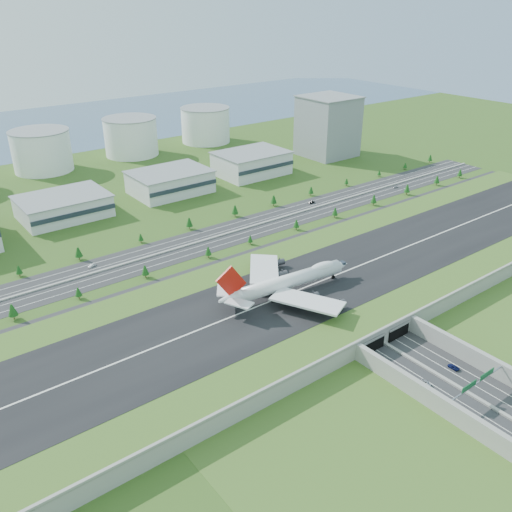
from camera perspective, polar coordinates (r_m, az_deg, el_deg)
ground at (r=281.93m, az=5.68°, el=-4.55°), size 1200.00×1200.00×0.00m
airfield_deck at (r=279.81m, az=5.73°, el=-3.83°), size 520.00×100.00×9.20m
underpass_road at (r=231.47m, az=23.06°, el=-13.47°), size 38.80×120.40×8.00m
sign_gantry_near at (r=230.85m, az=22.28°, el=-12.31°), size 38.70×0.70×9.80m
north_expressway at (r=348.95m, az=-4.90°, el=1.78°), size 560.00×36.00×0.12m
tree_row at (r=356.23m, az=-2.39°, el=3.19°), size 502.27×48.67×8.39m
hangar_mid_a at (r=404.24m, az=-19.60°, el=4.92°), size 58.00×42.00×15.00m
hangar_mid_b at (r=434.56m, az=-9.03°, el=7.69°), size 58.00×42.00×17.00m
hangar_mid_c at (r=475.35m, az=-0.49°, el=9.73°), size 58.00×42.00×19.00m
office_tower at (r=534.97m, az=7.56°, el=13.35°), size 46.00×46.00×55.00m
fuel_tank_b at (r=518.55m, az=-21.63°, el=10.23°), size 50.00×50.00×35.00m
fuel_tank_c at (r=546.67m, az=-13.03°, el=12.11°), size 50.00×50.00×35.00m
fuel_tank_d at (r=585.87m, az=-5.33°, el=13.56°), size 50.00×50.00×35.00m
bay_water at (r=691.38m, az=-22.93°, el=12.10°), size 1200.00×260.00×0.06m
boeing_747 at (r=266.82m, az=3.32°, el=-2.69°), size 77.56×73.00×23.99m
car_0 at (r=234.76m, az=17.51°, el=-12.59°), size 2.19×4.77×1.59m
car_2 at (r=246.91m, az=20.07°, el=-10.92°), size 2.53×5.20×1.42m
car_5 at (r=410.23m, az=5.85°, el=5.65°), size 5.13×1.89×1.68m
car_6 at (r=456.66m, az=14.48°, el=7.07°), size 5.25×3.43×1.34m
car_7 at (r=326.51m, az=-16.91°, el=-0.96°), size 5.48×3.91×1.47m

